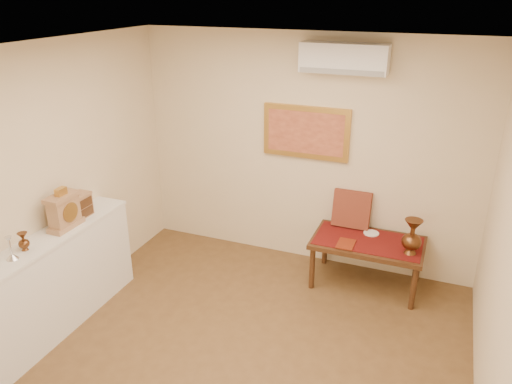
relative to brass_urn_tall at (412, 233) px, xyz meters
The scene contains 18 objects.
floor 2.33m from the brass_urn_tall, 126.48° to the right, with size 4.50×4.50×0.00m, color brown.
ceiling 2.91m from the brass_urn_tall, 126.48° to the right, with size 4.50×4.50×0.00m, color silver.
wall_back 1.50m from the brass_urn_tall, 159.41° to the left, with size 4.00×0.02×2.70m, color beige.
wall_left 3.78m from the brass_urn_tall, 151.93° to the right, with size 0.02×4.50×2.70m, color beige.
wall_right 1.98m from the brass_urn_tall, 68.38° to the right, with size 0.02×4.50×2.70m, color beige.
candlestick 3.79m from the brass_urn_tall, 145.43° to the right, with size 0.10×0.10×0.21m, color silver, non-canonical shape.
brass_urn_small 3.72m from the brass_urn_tall, 147.62° to the right, with size 0.10×0.10×0.22m, color brown, non-canonical shape.
table_cloth 0.52m from the brass_urn_tall, 165.22° to the left, with size 1.14×0.59×0.01m, color #621210.
brass_urn_tall is the anchor object (origin of this frame).
plate 0.58m from the brass_urn_tall, 147.17° to the left, with size 0.17×0.17×0.01m, color white.
menu 0.70m from the brass_urn_tall, behind, with size 0.18×0.25×0.01m, color maroon.
cushion 0.81m from the brass_urn_tall, 150.40° to the left, with size 0.43×0.10×0.43m, color #5A1218.
display_ledge 3.60m from the brass_urn_tall, 150.62° to the right, with size 0.37×2.02×0.98m.
mantel_clock 3.46m from the brass_urn_tall, 154.21° to the right, with size 0.17×0.36×0.41m.
wooden_chest 3.38m from the brass_urn_tall, 158.55° to the right, with size 0.16×0.21×0.24m.
low_table 0.56m from the brass_urn_tall, 165.22° to the left, with size 1.20×0.70×0.55m.
painting 1.60m from the brass_urn_tall, 160.46° to the left, with size 1.00×0.06×0.60m.
ac_unit 1.92m from the brass_urn_tall, 158.37° to the left, with size 0.90×0.25×0.30m.
Camera 1 is at (1.49, -3.06, 3.14)m, focal length 35.00 mm.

